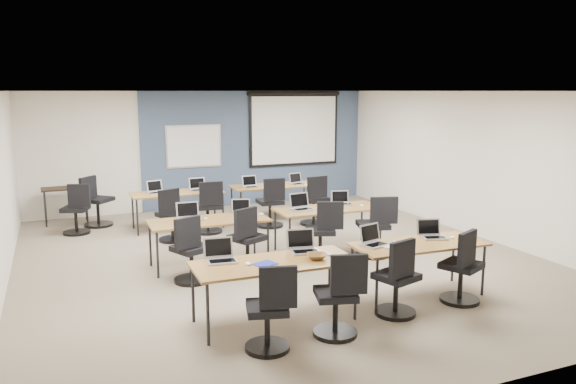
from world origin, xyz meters
name	(u,v)px	position (x,y,z in m)	size (l,w,h in m)	color
floor	(278,259)	(0.00, 0.00, 0.00)	(8.00, 9.00, 0.02)	#6B6354
ceiling	(278,91)	(0.00, 0.00, 2.70)	(8.00, 9.00, 0.02)	white
wall_back	(206,150)	(0.00, 4.50, 1.35)	(8.00, 0.04, 2.70)	beige
wall_front	(471,250)	(0.00, -4.50, 1.35)	(8.00, 0.04, 2.70)	beige
wall_right	(477,164)	(4.00, 0.00, 1.35)	(0.04, 9.00, 2.70)	beige
blue_accent_panel	(257,148)	(1.25, 4.47, 1.35)	(5.50, 0.04, 2.70)	#3D5977
whiteboard	(194,146)	(-0.30, 4.43, 1.45)	(1.28, 0.03, 0.98)	silver
projector_screen	(294,125)	(2.20, 4.41, 1.89)	(2.40, 0.10, 1.82)	black
training_table_front_left	(274,265)	(-0.97, -2.32, 0.69)	(1.92, 0.80, 0.73)	olive
training_table_front_right	(419,247)	(1.08, -2.30, 0.68)	(1.77, 0.74, 0.73)	olive
training_table_mid_left	(209,222)	(-1.12, 0.10, 0.69)	(1.84, 0.77, 0.73)	brown
training_table_mid_right	(328,211)	(1.00, 0.17, 0.69)	(1.82, 0.76, 0.73)	#9E6835
training_table_back_left	(178,194)	(-1.06, 2.69, 0.68)	(1.79, 0.75, 0.73)	#A9622F
training_table_back_right	(274,187)	(1.00, 2.72, 0.69)	(1.81, 0.76, 0.73)	#A76B34
laptop_0	(220,255)	(-1.54, -2.04, 0.80)	(0.35, 0.30, 0.26)	#B6B6C0
mouse_0	(248,264)	(-1.29, -2.30, 0.74)	(0.06, 0.10, 0.03)	white
task_chair_0	(270,316)	(-1.31, -3.04, 0.40)	(0.49, 0.48, 0.96)	black
laptop_1	(303,246)	(-0.48, -2.05, 0.80)	(0.36, 0.30, 0.27)	silver
mouse_1	(329,254)	(-0.26, -2.33, 0.74)	(0.06, 0.09, 0.03)	white
task_chair_1	(339,302)	(-0.48, -3.00, 0.40)	(0.51, 0.50, 0.98)	black
laptop_2	(373,240)	(0.49, -2.13, 0.79)	(0.34, 0.29, 0.26)	#B0B0B1
mouse_2	(402,246)	(0.76, -2.38, 0.74)	(0.06, 0.09, 0.03)	white
task_chair_2	(397,284)	(0.45, -2.76, 0.41)	(0.52, 0.51, 0.99)	black
laptop_3	(432,233)	(1.41, -2.13, 0.79)	(0.33, 0.28, 0.25)	#AFAFB8
mouse_3	(452,237)	(1.65, -2.26, 0.74)	(0.06, 0.09, 0.03)	white
task_chair_3	(462,273)	(1.45, -2.72, 0.41)	(0.55, 0.51, 0.99)	black
laptop_4	(189,215)	(-1.40, 0.24, 0.80)	(0.35, 0.30, 0.26)	#B4B4BC
mouse_4	(206,219)	(-1.16, 0.14, 0.74)	(0.06, 0.09, 0.03)	white
task_chair_4	(191,255)	(-1.58, -0.61, 0.41)	(0.55, 0.51, 0.99)	black
laptop_5	(242,210)	(-0.50, 0.32, 0.79)	(0.30, 0.26, 0.23)	silver
mouse_5	(262,214)	(-0.24, 0.12, 0.74)	(0.06, 0.10, 0.04)	white
task_chair_5	(247,244)	(-0.66, -0.38, 0.41)	(0.56, 0.52, 1.00)	black
laptop_6	(301,206)	(0.53, 0.25, 0.80)	(0.36, 0.31, 0.27)	#BBBABF
mouse_6	(321,208)	(0.85, 0.16, 0.74)	(0.06, 0.10, 0.04)	white
task_chair_6	(323,236)	(0.61, -0.40, 0.41)	(0.54, 0.52, 1.00)	black
laptop_7	(342,201)	(1.36, 0.36, 0.79)	(0.31, 0.27, 0.24)	#B0AFB6
mouse_7	(362,206)	(1.59, 0.07, 0.74)	(0.06, 0.10, 0.04)	white
task_chair_7	(375,231)	(1.52, -0.51, 0.43)	(0.57, 0.55, 1.03)	black
laptop_8	(155,190)	(-1.48, 2.77, 0.79)	(0.31, 0.27, 0.24)	#A8A8AF
mouse_8	(171,194)	(-1.23, 2.48, 0.74)	(0.06, 0.10, 0.03)	white
task_chair_8	(172,219)	(-1.38, 1.73, 0.41)	(0.54, 0.51, 0.99)	black
laptop_9	(198,187)	(-0.64, 2.73, 0.79)	(0.33, 0.28, 0.25)	silver
mouse_9	(215,190)	(-0.34, 2.56, 0.74)	(0.06, 0.10, 0.04)	white
task_chair_9	(209,212)	(-0.61, 2.07, 0.43)	(0.55, 0.55, 1.03)	black
laptop_10	(251,184)	(0.46, 2.67, 0.79)	(0.31, 0.27, 0.24)	#A6A6A8
mouse_10	(265,188)	(0.68, 2.45, 0.74)	(0.06, 0.10, 0.04)	white
task_chair_10	(271,207)	(0.67, 2.06, 0.42)	(0.53, 0.53, 1.01)	black
laptop_11	(297,181)	(1.50, 2.65, 0.79)	(0.31, 0.26, 0.24)	silver
mouse_11	(306,185)	(1.62, 2.44, 0.74)	(0.06, 0.09, 0.03)	white
task_chair_11	(315,204)	(1.56, 1.89, 0.43)	(0.55, 0.55, 1.03)	black
blue_mousepad	(265,264)	(-1.11, -2.36, 0.73)	(0.25, 0.21, 0.01)	#1A229C
snack_bowl	(317,256)	(-0.46, -2.40, 0.76)	(0.27, 0.27, 0.07)	olive
snack_plate	(388,246)	(0.61, -2.29, 0.74)	(0.18, 0.18, 0.01)	white
coffee_cup	(393,244)	(0.64, -2.33, 0.77)	(0.06, 0.06, 0.06)	white
utility_table	(65,192)	(-3.11, 4.01, 0.65)	(0.91, 0.50, 0.75)	black
spare_chair_a	(96,205)	(-2.56, 3.48, 0.43)	(0.68, 0.57, 1.04)	black
spare_chair_b	(77,213)	(-2.94, 2.96, 0.41)	(0.53, 0.51, 0.99)	black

